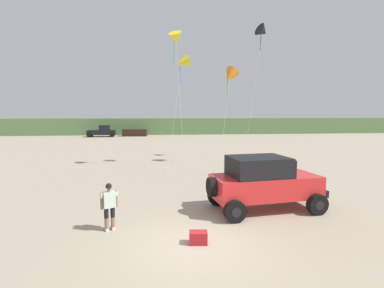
% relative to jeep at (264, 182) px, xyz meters
% --- Properties ---
extents(ground_plane, '(220.00, 220.00, 0.00)m').
position_rel_jeep_xyz_m(ground_plane, '(-3.21, -2.83, -1.20)').
color(ground_plane, tan).
extents(dune_ridge, '(90.00, 7.54, 3.07)m').
position_rel_jeep_xyz_m(dune_ridge, '(-1.96, 45.87, 0.33)').
color(dune_ridge, '#567A47').
rests_on(dune_ridge, ground_plane).
extents(jeep, '(4.97, 2.89, 2.26)m').
position_rel_jeep_xyz_m(jeep, '(0.00, 0.00, 0.00)').
color(jeep, red).
rests_on(jeep, ground_plane).
extents(person_watching, '(0.57, 0.43, 1.67)m').
position_rel_jeep_xyz_m(person_watching, '(-6.02, -1.48, -0.26)').
color(person_watching, '#8C664C').
rests_on(person_watching, ground_plane).
extents(cooler_box, '(0.60, 0.42, 0.38)m').
position_rel_jeep_xyz_m(cooler_box, '(-3.11, -2.80, -1.01)').
color(cooler_box, '#B21E23').
rests_on(cooler_box, ground_plane).
extents(distant_pickup, '(4.70, 2.60, 1.98)m').
position_rel_jeep_xyz_m(distant_pickup, '(-14.34, 38.88, -0.26)').
color(distant_pickup, black).
rests_on(distant_pickup, ground_plane).
extents(distant_sedan, '(4.29, 1.94, 1.20)m').
position_rel_jeep_xyz_m(distant_sedan, '(-8.90, 39.65, -0.60)').
color(distant_sedan, black).
rests_on(distant_sedan, ground_plane).
extents(kite_blue_swept, '(1.99, 4.32, 8.51)m').
position_rel_jeep_xyz_m(kite_blue_swept, '(-2.61, 10.88, 6.67)').
color(kite_blue_swept, yellow).
rests_on(kite_blue_swept, ground_plane).
extents(kite_orange_streamer, '(2.51, 5.60, 7.73)m').
position_rel_jeep_xyz_m(kite_orange_streamer, '(1.08, 10.75, 5.66)').
color(kite_orange_streamer, orange).
rests_on(kite_orange_streamer, ground_plane).
extents(kite_yellow_diamond, '(3.32, 4.71, 11.71)m').
position_rel_jeep_xyz_m(kite_yellow_diamond, '(4.42, 13.03, 9.72)').
color(kite_yellow_diamond, black).
rests_on(kite_yellow_diamond, ground_plane).
extents(kite_purple_stunt, '(1.34, 4.46, 9.96)m').
position_rel_jeep_xyz_m(kite_purple_stunt, '(-3.10, 9.93, 8.18)').
color(kite_purple_stunt, yellow).
rests_on(kite_purple_stunt, ground_plane).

